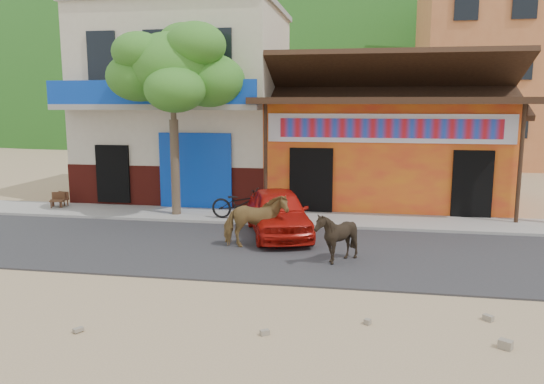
{
  "coord_description": "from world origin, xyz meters",
  "views": [
    {
      "loc": [
        1.3,
        -10.05,
        3.63
      ],
      "look_at": [
        -1.0,
        3.0,
        1.4
      ],
      "focal_mm": 35.0,
      "sensor_mm": 36.0,
      "label": 1
    }
  ],
  "objects": [
    {
      "name": "ground",
      "position": [
        0.0,
        0.0,
        0.0
      ],
      "size": [
        120.0,
        120.0,
        0.0
      ],
      "primitive_type": "plane",
      "color": "#9E825B",
      "rests_on": "ground"
    },
    {
      "name": "road",
      "position": [
        0.0,
        2.5,
        0.02
      ],
      "size": [
        60.0,
        5.0,
        0.04
      ],
      "primitive_type": "cube",
      "color": "#28282B",
      "rests_on": "ground"
    },
    {
      "name": "sidewalk",
      "position": [
        0.0,
        6.0,
        0.06
      ],
      "size": [
        60.0,
        2.0,
        0.12
      ],
      "primitive_type": "cube",
      "color": "gray",
      "rests_on": "ground"
    },
    {
      "name": "dance_club",
      "position": [
        2.0,
        10.0,
        1.8
      ],
      "size": [
        8.0,
        6.0,
        3.6
      ],
      "primitive_type": "cube",
      "color": "orange",
      "rests_on": "ground"
    },
    {
      "name": "cafe_building",
      "position": [
        -5.5,
        10.0,
        3.5
      ],
      "size": [
        7.0,
        6.0,
        7.0
      ],
      "primitive_type": "cube",
      "color": "beige",
      "rests_on": "ground"
    },
    {
      "name": "apartment_front",
      "position": [
        9.0,
        24.0,
        6.0
      ],
      "size": [
        9.0,
        9.0,
        12.0
      ],
      "primitive_type": "cube",
      "color": "#CC723F",
      "rests_on": "ground"
    },
    {
      "name": "hillside",
      "position": [
        0.0,
        70.0,
        12.0
      ],
      "size": [
        100.0,
        40.0,
        24.0
      ],
      "primitive_type": "ellipsoid",
      "color": "#194C14",
      "rests_on": "ground"
    },
    {
      "name": "tree",
      "position": [
        -4.6,
        5.8,
        3.12
      ],
      "size": [
        3.0,
        3.0,
        6.0
      ],
      "primitive_type": null,
      "color": "#2D721E",
      "rests_on": "sidewalk"
    },
    {
      "name": "cow_tan",
      "position": [
        -1.35,
        2.66,
        0.71
      ],
      "size": [
        1.73,
        1.21,
        1.33
      ],
      "primitive_type": "imported",
      "rotation": [
        0.0,
        0.0,
        1.92
      ],
      "color": "olive",
      "rests_on": "road"
    },
    {
      "name": "cow_dark",
      "position": [
        0.72,
        1.68,
        0.64
      ],
      "size": [
        1.21,
        1.11,
        1.19
      ],
      "primitive_type": "imported",
      "rotation": [
        0.0,
        0.0,
        -1.42
      ],
      "color": "black",
      "rests_on": "road"
    },
    {
      "name": "red_car",
      "position": [
        -1.0,
        4.0,
        0.68
      ],
      "size": [
        2.58,
        4.02,
        1.27
      ],
      "primitive_type": "imported",
      "rotation": [
        0.0,
        0.0,
        0.31
      ],
      "color": "#B9150D",
      "rests_on": "road"
    },
    {
      "name": "scooter",
      "position": [
        -2.4,
        5.37,
        0.6
      ],
      "size": [
        1.9,
        0.86,
        0.97
      ],
      "primitive_type": "imported",
      "rotation": [
        0.0,
        0.0,
        1.45
      ],
      "color": "black",
      "rests_on": "sidewalk"
    },
    {
      "name": "cafe_chair_left",
      "position": [
        -9.0,
        6.33,
        0.58
      ],
      "size": [
        0.51,
        0.51,
        0.91
      ],
      "primitive_type": null,
      "rotation": [
        0.0,
        0.0,
        -0.24
      ],
      "color": "#452317",
      "rests_on": "sidewalk"
    },
    {
      "name": "cafe_chair_right",
      "position": [
        -9.0,
        6.18,
        0.58
      ],
      "size": [
        0.54,
        0.54,
        0.92
      ],
      "primitive_type": null,
      "rotation": [
        0.0,
        0.0,
        0.32
      ],
      "color": "#492918",
      "rests_on": "sidewalk"
    }
  ]
}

